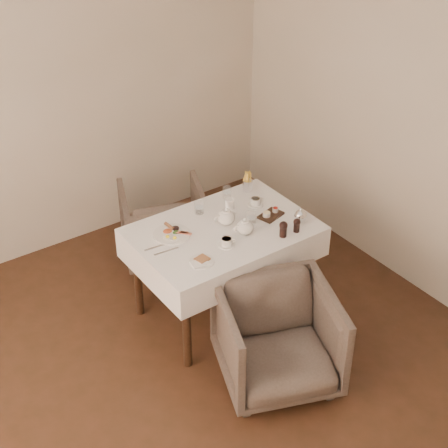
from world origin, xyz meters
TOP-DOWN VIEW (x-y plane):
  - table at (0.80, 0.92)m, footprint 1.28×0.88m
  - armchair_near at (0.69, 0.13)m, footprint 0.97×0.98m
  - armchair_far at (0.82, 1.82)m, footprint 0.89×0.90m
  - breakfast_plate at (0.46, 1.06)m, footprint 0.27×0.27m
  - side_plate at (0.44, 0.66)m, footprint 0.18×0.17m
  - teapot_centre at (0.85, 0.95)m, footprint 0.19×0.16m
  - teapot_front at (0.88, 0.77)m, footprint 0.19×0.16m
  - creamer at (1.00, 1.11)m, footprint 0.08×0.08m
  - teacup_near at (0.70, 0.73)m, footprint 0.12×0.12m
  - teacup_far at (1.19, 1.04)m, footprint 0.12×0.12m
  - glass_left at (0.78, 1.19)m, footprint 0.08×0.08m
  - glass_mid at (1.00, 0.86)m, footprint 0.09×0.09m
  - glass_right at (1.07, 1.25)m, footprint 0.07×0.07m
  - condiment_board at (1.18, 0.85)m, footprint 0.21×0.16m
  - pepper_mill_left at (1.09, 0.59)m, footprint 0.07×0.07m
  - pepper_mill_right at (1.20, 0.59)m, footprint 0.06×0.06m
  - silver_pot at (1.31, 0.66)m, footprint 0.13×0.11m
  - fries_cup at (1.27, 1.25)m, footprint 0.08×0.08m
  - cutlery_fork at (0.30, 0.99)m, footprint 0.20×0.03m
  - cutlery_knife at (0.32, 0.91)m, footprint 0.18×0.03m

SIDE VIEW (x-z plane):
  - armchair_far at x=0.82m, z-range 0.00..0.64m
  - armchair_near at x=0.69m, z-range 0.00..0.70m
  - table at x=0.80m, z-range 0.26..1.02m
  - cutlery_knife at x=0.32m, z-range 0.76..0.76m
  - cutlery_fork at x=0.30m, z-range 0.76..0.76m
  - side_plate at x=0.44m, z-range 0.75..0.77m
  - breakfast_plate at x=0.46m, z-range 0.75..0.78m
  - condiment_board at x=1.18m, z-range 0.75..0.79m
  - teacup_near at x=0.70m, z-range 0.75..0.81m
  - teacup_far at x=1.19m, z-range 0.75..0.81m
  - creamer at x=1.00m, z-range 0.76..0.84m
  - glass_mid at x=1.00m, z-range 0.76..0.85m
  - glass_left at x=0.78m, z-range 0.76..0.85m
  - glass_right at x=1.07m, z-range 0.76..0.85m
  - pepper_mill_right at x=1.20m, z-range 0.76..0.86m
  - silver_pot at x=1.31m, z-range 0.76..0.88m
  - pepper_mill_left at x=1.09m, z-range 0.76..0.88m
  - teapot_front at x=0.88m, z-range 0.76..0.89m
  - teapot_centre at x=0.85m, z-range 0.76..0.90m
  - fries_cup at x=1.27m, z-range 0.74..0.91m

